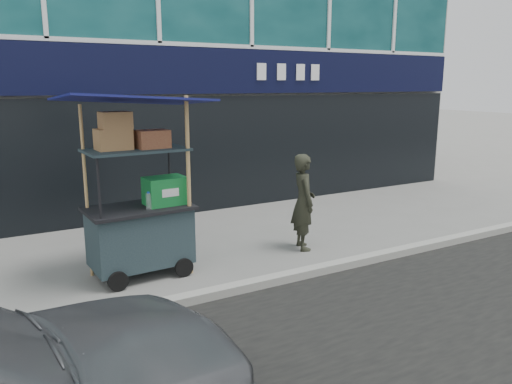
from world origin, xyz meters
TOP-DOWN VIEW (x-y plane):
  - ground at (0.00, 0.00)m, footprint 80.00×80.00m
  - curb at (0.00, -0.20)m, footprint 80.00×0.18m
  - vendor_cart at (-1.36, 1.03)m, footprint 1.96×1.43m
  - vendor_man at (1.27, 0.86)m, footprint 0.53×0.66m

SIDE VIEW (x-z plane):
  - ground at x=0.00m, z-range 0.00..0.00m
  - curb at x=0.00m, z-range 0.00..0.12m
  - vendor_man at x=1.27m, z-range 0.00..1.57m
  - vendor_cart at x=-1.36m, z-range -0.38..2.17m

